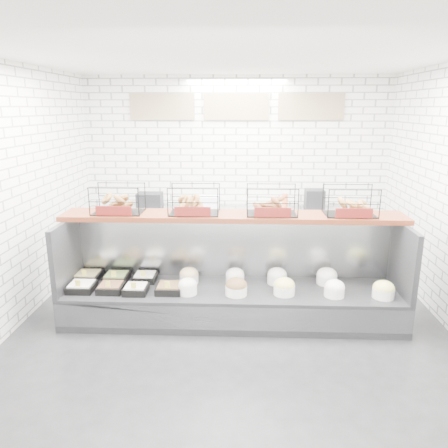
{
  "coord_description": "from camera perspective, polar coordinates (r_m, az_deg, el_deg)",
  "views": [
    {
      "loc": [
        0.1,
        -4.55,
        2.49
      ],
      "look_at": [
        -0.1,
        0.45,
        1.15
      ],
      "focal_mm": 35.0,
      "sensor_mm": 36.0,
      "label": 1
    }
  ],
  "objects": [
    {
      "name": "room_shell",
      "position": [
        5.17,
        1.23,
        10.19
      ],
      "size": [
        5.02,
        5.51,
        3.01
      ],
      "color": "white",
      "rests_on": "ground"
    },
    {
      "name": "display_case",
      "position": [
        5.35,
        0.98,
        -8.84
      ],
      "size": [
        4.0,
        0.9,
        1.2
      ],
      "color": "black",
      "rests_on": "ground"
    },
    {
      "name": "bagel_shelf",
      "position": [
        5.19,
        1.09,
        2.52
      ],
      "size": [
        4.1,
        0.5,
        0.4
      ],
      "color": "#501F11",
      "rests_on": "display_case"
    },
    {
      "name": "prep_counter",
      "position": [
        7.27,
        1.41,
        -1.16
      ],
      "size": [
        4.0,
        0.6,
        1.2
      ],
      "color": "#93969B",
      "rests_on": "ground"
    },
    {
      "name": "ground",
      "position": [
        5.19,
        0.96,
        -13.7
      ],
      "size": [
        5.5,
        5.5,
        0.0
      ],
      "primitive_type": "plane",
      "color": "black",
      "rests_on": "ground"
    }
  ]
}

